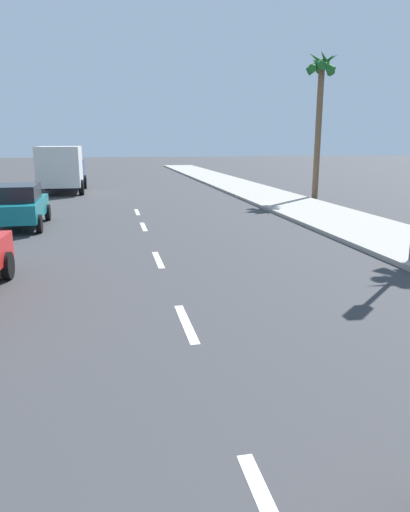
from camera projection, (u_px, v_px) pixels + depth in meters
name	position (u px, v px, depth m)	size (l,w,h in m)	color
ground_plane	(141.00, 222.00, 18.42)	(160.00, 160.00, 0.00)	#38383A
sidewalk_strip	(302.00, 208.00, 21.81)	(3.60, 80.00, 0.14)	#9E998E
lane_stripe_2	(186.00, 323.00, 8.11)	(0.16, 1.80, 0.01)	white
lane_stripe_3	(158.00, 260.00, 12.47)	(0.16, 1.80, 0.01)	white
lane_stripe_4	(144.00, 227.00, 17.30)	(0.16, 1.80, 0.01)	white
lane_stripe_5	(137.00, 212.00, 20.88)	(0.16, 1.80, 0.01)	white
parked_car_teal	(18.00, 205.00, 17.02)	(1.89, 4.02, 1.57)	#14727A
delivery_truck	(62.00, 168.00, 28.75)	(2.69, 6.24, 2.80)	#23478C
palm_tree_far	(321.00, 84.00, 24.48)	(1.83, 1.69, 7.79)	brown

